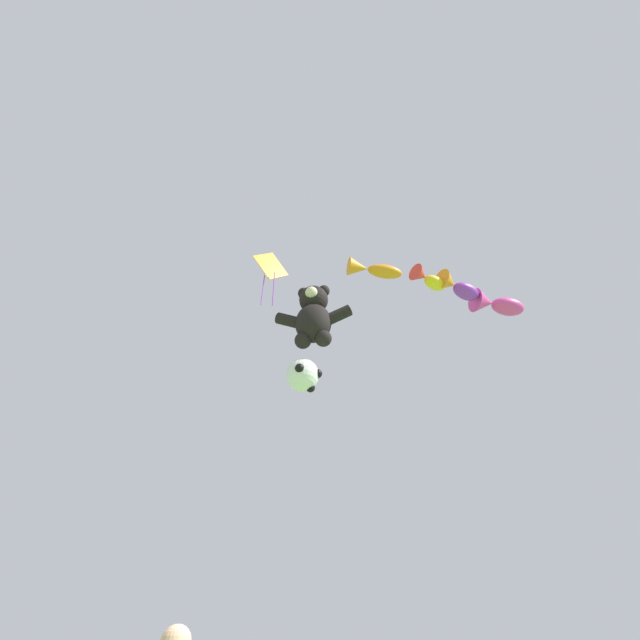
{
  "coord_description": "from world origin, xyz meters",
  "views": [
    {
      "loc": [
        1.08,
        -4.65,
        1.37
      ],
      "look_at": [
        -0.24,
        3.49,
        8.94
      ],
      "focal_mm": 24.0,
      "sensor_mm": 36.0,
      "label": 1
    }
  ],
  "objects_px": {
    "fish_kite_tangerine": "(372,270)",
    "diamond_kite": "(271,268)",
    "fish_kite_goldfin": "(428,279)",
    "fish_kite_violet": "(457,287)",
    "teddy_bear_kite": "(313,316)",
    "soccer_ball_kite": "(303,375)",
    "fish_kite_magenta": "(496,304)"
  },
  "relations": [
    {
      "from": "soccer_ball_kite",
      "to": "fish_kite_tangerine",
      "type": "bearing_deg",
      "value": 15.34
    },
    {
      "from": "teddy_bear_kite",
      "to": "soccer_ball_kite",
      "type": "bearing_deg",
      "value": 136.52
    },
    {
      "from": "fish_kite_violet",
      "to": "diamond_kite",
      "type": "xyz_separation_m",
      "value": [
        -6.7,
        -2.24,
        -0.22
      ]
    },
    {
      "from": "fish_kite_violet",
      "to": "diamond_kite",
      "type": "bearing_deg",
      "value": -161.52
    },
    {
      "from": "fish_kite_magenta",
      "to": "teddy_bear_kite",
      "type": "bearing_deg",
      "value": -149.05
    },
    {
      "from": "soccer_ball_kite",
      "to": "fish_kite_magenta",
      "type": "relative_size",
      "value": 0.43
    },
    {
      "from": "fish_kite_tangerine",
      "to": "fish_kite_goldfin",
      "type": "relative_size",
      "value": 1.38
    },
    {
      "from": "teddy_bear_kite",
      "to": "fish_kite_goldfin",
      "type": "relative_size",
      "value": 1.61
    },
    {
      "from": "fish_kite_violet",
      "to": "diamond_kite",
      "type": "distance_m",
      "value": 7.07
    },
    {
      "from": "fish_kite_violet",
      "to": "fish_kite_magenta",
      "type": "relative_size",
      "value": 0.82
    },
    {
      "from": "fish_kite_goldfin",
      "to": "teddy_bear_kite",
      "type": "bearing_deg",
      "value": -153.09
    },
    {
      "from": "teddy_bear_kite",
      "to": "fish_kite_tangerine",
      "type": "bearing_deg",
      "value": 25.79
    },
    {
      "from": "soccer_ball_kite",
      "to": "fish_kite_goldfin",
      "type": "bearing_deg",
      "value": 21.62
    },
    {
      "from": "soccer_ball_kite",
      "to": "fish_kite_tangerine",
      "type": "relative_size",
      "value": 0.49
    },
    {
      "from": "fish_kite_goldfin",
      "to": "fish_kite_violet",
      "type": "height_order",
      "value": "fish_kite_violet"
    },
    {
      "from": "fish_kite_goldfin",
      "to": "soccer_ball_kite",
      "type": "bearing_deg",
      "value": -158.38
    },
    {
      "from": "soccer_ball_kite",
      "to": "teddy_bear_kite",
      "type": "bearing_deg",
      "value": -43.48
    },
    {
      "from": "teddy_bear_kite",
      "to": "soccer_ball_kite",
      "type": "height_order",
      "value": "teddy_bear_kite"
    },
    {
      "from": "fish_kite_tangerine",
      "to": "fish_kite_goldfin",
      "type": "height_order",
      "value": "fish_kite_goldfin"
    },
    {
      "from": "teddy_bear_kite",
      "to": "fish_kite_magenta",
      "type": "xyz_separation_m",
      "value": [
        6.62,
        3.97,
        3.28
      ]
    },
    {
      "from": "fish_kite_goldfin",
      "to": "fish_kite_magenta",
      "type": "distance_m",
      "value": 3.4
    },
    {
      "from": "fish_kite_violet",
      "to": "diamond_kite",
      "type": "relative_size",
      "value": 0.7
    },
    {
      "from": "soccer_ball_kite",
      "to": "diamond_kite",
      "type": "relative_size",
      "value": 0.36
    },
    {
      "from": "fish_kite_magenta",
      "to": "diamond_kite",
      "type": "relative_size",
      "value": 0.85
    },
    {
      "from": "fish_kite_tangerine",
      "to": "soccer_ball_kite",
      "type": "bearing_deg",
      "value": -164.66
    },
    {
      "from": "fish_kite_tangerine",
      "to": "fish_kite_goldfin",
      "type": "distance_m",
      "value": 2.29
    },
    {
      "from": "teddy_bear_kite",
      "to": "diamond_kite",
      "type": "relative_size",
      "value": 0.86
    },
    {
      "from": "fish_kite_goldfin",
      "to": "fish_kite_violet",
      "type": "bearing_deg",
      "value": 33.86
    },
    {
      "from": "fish_kite_goldfin",
      "to": "diamond_kite",
      "type": "relative_size",
      "value": 0.54
    },
    {
      "from": "fish_kite_tangerine",
      "to": "teddy_bear_kite",
      "type": "bearing_deg",
      "value": -154.21
    },
    {
      "from": "fish_kite_goldfin",
      "to": "fish_kite_violet",
      "type": "relative_size",
      "value": 0.77
    },
    {
      "from": "fish_kite_tangerine",
      "to": "diamond_kite",
      "type": "xyz_separation_m",
      "value": [
        -3.55,
        -0.41,
        0.28
      ]
    }
  ]
}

